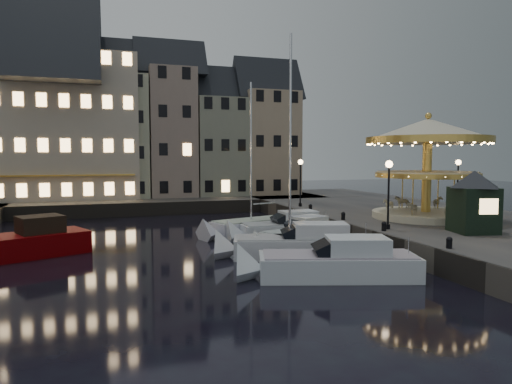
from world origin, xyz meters
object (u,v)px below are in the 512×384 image
object	(u,v)px
bollard_d	(310,207)
motorboat_f	(253,228)
motorboat_b	(329,265)
bollard_a	(449,242)
motorboat_e	(282,230)
ticket_kiosk	(474,191)
streetlamp_b	(389,185)
bollard_b	(384,226)
red_fishing_boat	(16,246)
streetlamp_d	(458,177)
motorboat_c	(297,245)
carousel	(428,149)
streetlamp_c	(300,176)
motorboat_d	(296,238)
bollard_c	(343,216)

from	to	relation	value
bollard_d	motorboat_f	world-z (taller)	motorboat_f
motorboat_b	bollard_a	bearing A→B (deg)	-12.01
motorboat_e	ticket_kiosk	size ratio (longest dim) A/B	1.84
streetlamp_b	bollard_b	world-z (taller)	streetlamp_b
red_fishing_boat	ticket_kiosk	bearing A→B (deg)	-15.72
streetlamp_b	bollard_b	size ratio (longest dim) A/B	7.32
bollard_a	motorboat_b	bearing A→B (deg)	167.99
streetlamp_d	motorboat_b	bearing A→B (deg)	-146.25
motorboat_c	carousel	size ratio (longest dim) A/B	1.39
streetlamp_c	motorboat_e	world-z (taller)	streetlamp_c
streetlamp_b	bollard_a	world-z (taller)	streetlamp_b
streetlamp_b	streetlamp_c	size ratio (longest dim) A/B	1.00
carousel	ticket_kiosk	distance (m)	6.84
bollard_b	red_fishing_boat	xyz separation A→B (m)	(-20.57, 4.97, -0.90)
bollard_d	ticket_kiosk	size ratio (longest dim) A/B	0.14
bollard_b	bollard_d	size ratio (longest dim) A/B	1.00
bollard_a	motorboat_d	world-z (taller)	motorboat_d
motorboat_c	streetlamp_d	bearing A→B (deg)	22.32
bollard_a	streetlamp_b	bearing A→B (deg)	84.29
bollard_d	motorboat_e	size ratio (longest dim) A/B	0.08
streetlamp_d	motorboat_f	bearing A→B (deg)	177.62
bollard_b	bollard_c	size ratio (longest dim) A/B	1.00
bollard_d	motorboat_d	distance (m)	9.11
streetlamp_c	motorboat_d	xyz separation A→B (m)	(-5.11, -11.36, -3.38)
bollard_b	ticket_kiosk	size ratio (longest dim) A/B	0.14
bollard_d	streetlamp_c	bearing A→B (deg)	80.27
motorboat_b	motorboat_e	xyz separation A→B (m)	(1.50, 10.14, -0.00)
streetlamp_b	bollard_c	distance (m)	5.14
streetlamp_b	bollard_c	size ratio (longest dim) A/B	7.32
bollard_a	ticket_kiosk	xyz separation A→B (m)	(4.56, 3.40, 2.13)
bollard_a	bollard_b	size ratio (longest dim) A/B	1.00
motorboat_d	motorboat_e	xyz separation A→B (m)	(0.29, 3.22, 0.01)
streetlamp_b	motorboat_f	distance (m)	10.51
motorboat_e	ticket_kiosk	xyz separation A→B (m)	(8.79, -7.96, 3.09)
motorboat_b	carousel	bearing A→B (deg)	35.11
bollard_b	motorboat_c	size ratio (longest dim) A/B	0.05
motorboat_b	motorboat_f	world-z (taller)	motorboat_f
streetlamp_b	motorboat_d	size ratio (longest dim) A/B	0.66
motorboat_c	red_fishing_boat	xyz separation A→B (m)	(-15.13, 4.59, 0.03)
bollard_b	ticket_kiosk	xyz separation A→B (m)	(4.56, -2.10, 2.13)
motorboat_c	motorboat_f	distance (m)	7.85
motorboat_e	motorboat_f	bearing A→B (deg)	120.49
motorboat_b	carousel	distance (m)	15.54
streetlamp_d	motorboat_b	size ratio (longest dim) A/B	0.50
ticket_kiosk	red_fishing_boat	bearing A→B (deg)	164.28
bollard_d	motorboat_f	bearing A→B (deg)	-157.98
bollard_a	red_fishing_boat	distance (m)	23.10
streetlamp_d	red_fishing_boat	size ratio (longest dim) A/B	0.50
motorboat_c	motorboat_b	bearing A→B (deg)	-93.46
motorboat_d	red_fishing_boat	xyz separation A→B (m)	(-16.06, 2.33, 0.07)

